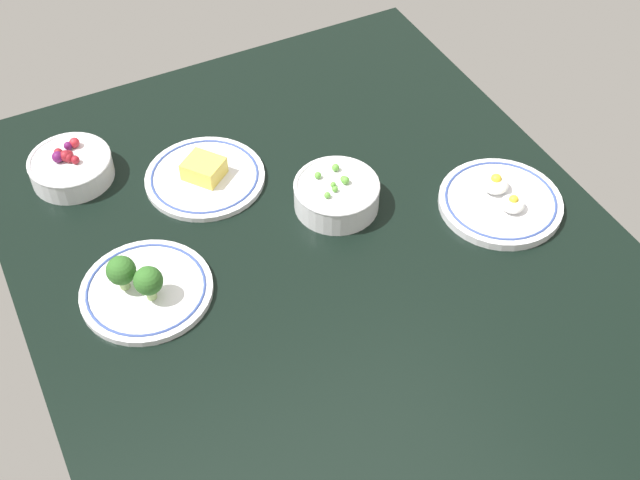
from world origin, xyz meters
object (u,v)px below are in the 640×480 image
bowl_berries (71,167)px  plate_eggs (501,201)px  plate_broccoli (144,287)px  plate_cheese (205,176)px  bowl_peas (337,194)px

bowl_berries → plate_eggs: bowl_berries is taller
plate_broccoli → plate_eggs: bearing=-98.3°
plate_eggs → plate_broccoli: bearing=81.7°
plate_broccoli → bowl_berries: bearing=4.9°
plate_cheese → plate_broccoli: plate_broccoli is taller
plate_eggs → plate_cheese: (30.92, 45.89, -0.14)cm
bowl_peas → plate_broccoli: bearing=96.2°
bowl_berries → bowl_peas: size_ratio=0.99×
plate_eggs → plate_broccoli: (9.47, 65.10, 0.64)cm
bowl_peas → plate_cheese: size_ratio=0.69×
bowl_berries → bowl_peas: same height
bowl_berries → plate_cheese: 25.18cm
plate_broccoli → plate_cheese: bearing=-41.8°
plate_eggs → plate_broccoli: plate_broccoli is taller
bowl_peas → plate_eggs: (-13.61, -26.85, -1.73)cm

